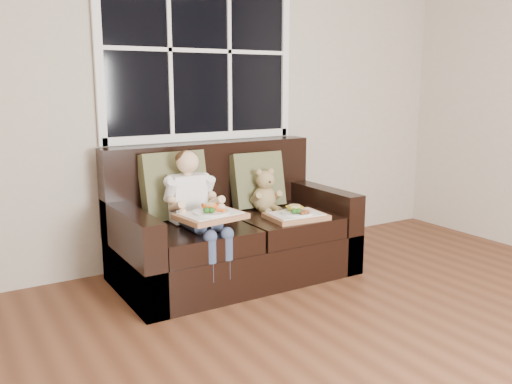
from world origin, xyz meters
TOP-DOWN VIEW (x-y plane):
  - room_walls at (0.00, 0.00)m, footprint 4.52×5.02m
  - window_back at (-0.21, 2.48)m, footprint 1.62×0.04m
  - loveseat at (-0.21, 2.02)m, footprint 1.70×0.92m
  - pillow_left at (-0.58, 2.17)m, footprint 0.48×0.23m
  - pillow_right at (0.12, 2.17)m, footprint 0.43×0.20m
  - child at (-0.55, 1.90)m, footprint 0.34×0.58m
  - teddy_bear at (0.10, 2.02)m, footprint 0.21×0.26m
  - tray_left at (-0.54, 1.67)m, footprint 0.45×0.37m
  - tray_right at (0.16, 1.69)m, footprint 0.42×0.34m

SIDE VIEW (x-z plane):
  - loveseat at x=-0.21m, z-range -0.17..0.79m
  - tray_right at x=0.16m, z-range 0.43..0.52m
  - tray_left at x=-0.54m, z-range 0.53..0.62m
  - teddy_bear at x=0.10m, z-range 0.42..0.75m
  - child at x=-0.55m, z-range 0.23..1.02m
  - pillow_right at x=0.12m, z-range 0.44..0.88m
  - pillow_left at x=-0.58m, z-range 0.44..0.93m
  - room_walls at x=0.00m, z-range 0.24..2.95m
  - window_back at x=-0.21m, z-range 0.96..2.33m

